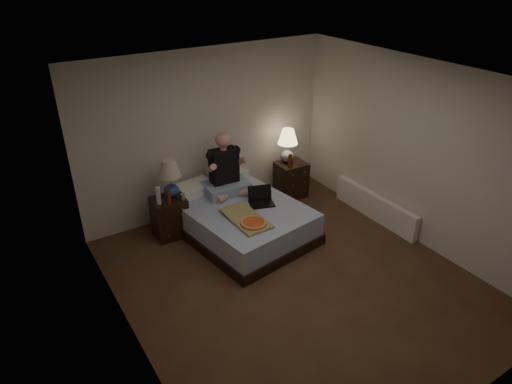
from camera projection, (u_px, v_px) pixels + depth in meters
floor at (294, 280)px, 5.73m from camera, size 4.00×4.50×0.00m
ceiling at (304, 82)px, 4.55m from camera, size 4.00×4.50×0.00m
wall_back at (208, 133)px, 6.81m from camera, size 4.00×0.00×2.50m
wall_front at (478, 310)px, 3.46m from camera, size 4.00×0.00×2.50m
wall_left at (125, 247)px, 4.19m from camera, size 0.00×4.50×2.50m
wall_right at (418, 155)px, 6.08m from camera, size 0.00×4.50×2.50m
bed at (241, 219)px, 6.56m from camera, size 1.67×2.08×0.47m
nightstand_left at (170, 217)px, 6.51m from camera, size 0.47×0.42×0.59m
nightstand_right at (291, 179)px, 7.56m from camera, size 0.47×0.43×0.60m
lamp_left at (170, 179)px, 6.31m from camera, size 0.40×0.40×0.56m
lamp_right at (288, 146)px, 7.34m from camera, size 0.38×0.38×0.56m
water_bottle at (158, 196)px, 6.20m from camera, size 0.07×0.07×0.25m
soda_can at (183, 197)px, 6.32m from camera, size 0.07×0.07×0.10m
beer_bottle_left at (169, 197)px, 6.19m from camera, size 0.06×0.06×0.23m
beer_bottle_right at (290, 160)px, 7.24m from camera, size 0.06×0.06×0.23m
person at (225, 164)px, 6.57m from camera, size 0.68×0.55×0.93m
laptop at (262, 197)px, 6.41m from camera, size 0.41×0.37×0.24m
pizza_box at (253, 223)px, 5.94m from camera, size 0.41×0.77×0.08m
radiator at (375, 207)px, 6.96m from camera, size 0.10×1.60×0.40m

